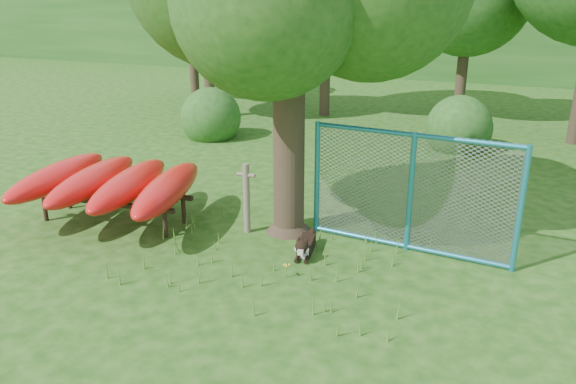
% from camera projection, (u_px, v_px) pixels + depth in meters
% --- Properties ---
extents(ground, '(80.00, 80.00, 0.00)m').
position_uv_depth(ground, '(245.00, 276.00, 8.59)').
color(ground, '#1A450D').
rests_on(ground, ground).
extents(wooden_post, '(0.35, 0.12, 1.29)m').
position_uv_depth(wooden_post, '(247.00, 197.00, 9.96)').
color(wooden_post, '#69604F').
rests_on(wooden_post, ground).
extents(kayak_rack, '(3.66, 3.25, 1.03)m').
position_uv_depth(kayak_rack, '(111.00, 182.00, 10.38)').
color(kayak_rack, black).
rests_on(kayak_rack, ground).
extents(husky_dog, '(0.38, 0.98, 0.44)m').
position_uv_depth(husky_dog, '(305.00, 246.00, 9.25)').
color(husky_dog, black).
rests_on(husky_dog, ground).
extents(fence_section, '(3.46, 0.39, 3.37)m').
position_uv_depth(fence_section, '(410.00, 193.00, 9.15)').
color(fence_section, teal).
rests_on(fence_section, ground).
extents(wildflower_clump, '(0.11, 0.11, 0.24)m').
position_uv_depth(wildflower_clump, '(286.00, 266.00, 8.47)').
color(wildflower_clump, '#55892D').
rests_on(wildflower_clump, ground).
extents(bg_tree_f, '(3.60, 3.60, 5.55)m').
position_uv_depth(bg_tree_f, '(190.00, 4.00, 21.97)').
color(bg_tree_f, '#32251B').
rests_on(bg_tree_f, ground).
extents(shrub_left, '(1.80, 1.80, 1.80)m').
position_uv_depth(shrub_left, '(212.00, 137.00, 16.95)').
color(shrub_left, '#1F521A').
rests_on(shrub_left, ground).
extents(shrub_mid, '(1.80, 1.80, 1.80)m').
position_uv_depth(shrub_mid, '(457.00, 149.00, 15.66)').
color(shrub_mid, '#1F521A').
rests_on(shrub_mid, ground).
extents(wooded_hillside, '(80.00, 12.00, 6.00)m').
position_uv_depth(wooded_hillside, '(470.00, 15.00, 31.89)').
color(wooded_hillside, '#1F521A').
rests_on(wooded_hillside, ground).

